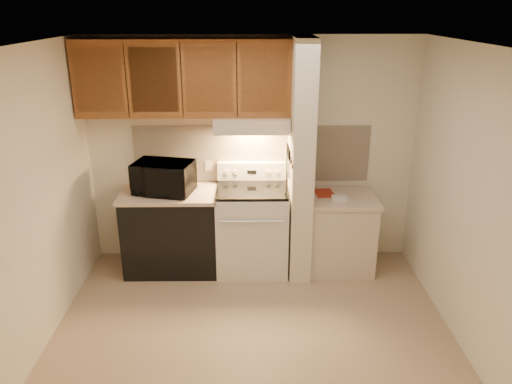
{
  "coord_description": "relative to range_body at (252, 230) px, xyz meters",
  "views": [
    {
      "loc": [
        -0.02,
        -3.83,
        2.77
      ],
      "look_at": [
        0.04,
        0.75,
        1.06
      ],
      "focal_mm": 35.0,
      "sensor_mm": 36.0,
      "label": 1
    }
  ],
  "objects": [
    {
      "name": "ceiling",
      "position": [
        0.0,
        -1.16,
        2.04
      ],
      "size": [
        3.6,
        3.6,
        0.0
      ],
      "primitive_type": "plane",
      "rotation": [
        3.14,
        0.0,
        0.0
      ],
      "color": "white",
      "rests_on": "wall_back"
    },
    {
      "name": "partition_pillar",
      "position": [
        0.51,
        -0.01,
        0.79
      ],
      "size": [
        0.22,
        0.7,
        2.5
      ],
      "primitive_type": "cube",
      "color": "beige",
      "rests_on": "floor"
    },
    {
      "name": "range_knob_left_outer",
      "position": [
        -0.28,
        0.24,
        0.59
      ],
      "size": [
        0.05,
        0.02,
        0.05
      ],
      "primitive_type": "cylinder",
      "rotation": [
        1.57,
        0.0,
        0.0
      ],
      "color": "silver",
      "rests_on": "range_backguard"
    },
    {
      "name": "right_countertop",
      "position": [
        0.97,
        -0.01,
        0.37
      ],
      "size": [
        0.74,
        0.64,
        0.04
      ],
      "primitive_type": "cube",
      "color": "beige",
      "rests_on": "right_cab_base"
    },
    {
      "name": "knife_handle_e",
      "position": [
        0.38,
        0.09,
        0.91
      ],
      "size": [
        0.02,
        0.02,
        0.1
      ],
      "primitive_type": "cylinder",
      "color": "black",
      "rests_on": "knife_strip"
    },
    {
      "name": "range_body",
      "position": [
        0.0,
        0.0,
        0.0
      ],
      "size": [
        0.76,
        0.65,
        0.92
      ],
      "primitive_type": "cube",
      "color": "silver",
      "rests_on": "floor"
    },
    {
      "name": "cab_gap_a",
      "position": [
        -1.23,
        0.01,
        1.62
      ],
      "size": [
        0.01,
        0.01,
        0.73
      ],
      "primitive_type": "cube",
      "color": "black",
      "rests_on": "upper_cabinets"
    },
    {
      "name": "floor",
      "position": [
        0.0,
        -1.16,
        -0.46
      ],
      "size": [
        3.6,
        3.6,
        0.0
      ],
      "primitive_type": "plane",
      "color": "tan",
      "rests_on": "ground"
    },
    {
      "name": "knife_blade_a",
      "position": [
        0.38,
        -0.23,
        0.76
      ],
      "size": [
        0.01,
        0.03,
        0.16
      ],
      "primitive_type": "cube",
      "color": "silver",
      "rests_on": "knife_strip"
    },
    {
      "name": "cab_door_c",
      "position": [
        -0.42,
        0.01,
        1.62
      ],
      "size": [
        0.46,
        0.01,
        0.63
      ],
      "primitive_type": "cube",
      "color": "brown",
      "rests_on": "upper_cabinets"
    },
    {
      "name": "cab_gap_b",
      "position": [
        -0.69,
        0.01,
        1.62
      ],
      "size": [
        0.01,
        0.01,
        0.73
      ],
      "primitive_type": "cube",
      "color": "black",
      "rests_on": "upper_cabinets"
    },
    {
      "name": "knife_handle_b",
      "position": [
        0.38,
        -0.14,
        0.91
      ],
      "size": [
        0.02,
        0.02,
        0.1
      ],
      "primitive_type": "cylinder",
      "color": "black",
      "rests_on": "knife_strip"
    },
    {
      "name": "cab_door_b",
      "position": [
        -0.96,
        0.01,
        1.62
      ],
      "size": [
        0.46,
        0.01,
        0.63
      ],
      "primitive_type": "cube",
      "color": "brown",
      "rests_on": "upper_cabinets"
    },
    {
      "name": "wall_back",
      "position": [
        0.0,
        0.34,
        0.79
      ],
      "size": [
        3.6,
        2.5,
        0.02
      ],
      "primitive_type": "cube",
      "rotation": [
        1.57,
        0.0,
        0.0
      ],
      "color": "#EEE5CD",
      "rests_on": "floor"
    },
    {
      "name": "knife_handle_d",
      "position": [
        0.38,
        0.03,
        0.91
      ],
      "size": [
        0.02,
        0.02,
        0.1
      ],
      "primitive_type": "cylinder",
      "color": "black",
      "rests_on": "knife_strip"
    },
    {
      "name": "range_knob_right_inner",
      "position": [
        0.18,
        0.24,
        0.59
      ],
      "size": [
        0.05,
        0.02,
        0.05
      ],
      "primitive_type": "cylinder",
      "rotation": [
        1.57,
        0.0,
        0.0
      ],
      "color": "silver",
      "rests_on": "range_backguard"
    },
    {
      "name": "oven_handle",
      "position": [
        0.0,
        -0.35,
        0.26
      ],
      "size": [
        0.65,
        0.02,
        0.02
      ],
      "primitive_type": "cylinder",
      "rotation": [
        0.0,
        1.57,
        0.0
      ],
      "color": "silver",
      "rests_on": "range_body"
    },
    {
      "name": "cab_door_d",
      "position": [
        0.13,
        0.01,
        1.62
      ],
      "size": [
        0.46,
        0.01,
        0.63
      ],
      "primitive_type": "cube",
      "color": "brown",
      "rests_on": "upper_cabinets"
    },
    {
      "name": "outlet",
      "position": [
        -0.48,
        0.32,
        0.64
      ],
      "size": [
        0.08,
        0.01,
        0.12
      ],
      "primitive_type": "cube",
      "color": "beige",
      "rests_on": "backsplash"
    },
    {
      "name": "white_box",
      "position": [
        0.92,
        -0.11,
        0.41
      ],
      "size": [
        0.16,
        0.11,
        0.04
      ],
      "primitive_type": "cube",
      "rotation": [
        0.0,
        0.0,
        -0.05
      ],
      "color": "white",
      "rests_on": "right_countertop"
    },
    {
      "name": "knife_blade_c",
      "position": [
        0.38,
        -0.07,
        0.74
      ],
      "size": [
        0.01,
        0.04,
        0.2
      ],
      "primitive_type": "cube",
      "color": "silver",
      "rests_on": "knife_strip"
    },
    {
      "name": "microwave",
      "position": [
        -0.93,
        -0.01,
        0.62
      ],
      "size": [
        0.68,
        0.53,
        0.33
      ],
      "primitive_type": "imported",
      "rotation": [
        0.0,
        0.0,
        -0.21
      ],
      "color": "black",
      "rests_on": "left_countertop"
    },
    {
      "name": "dishwasher_front",
      "position": [
        -0.88,
        0.01,
        -0.03
      ],
      "size": [
        1.0,
        0.63,
        0.87
      ],
      "primitive_type": "cube",
      "color": "black",
      "rests_on": "floor"
    },
    {
      "name": "range_display",
      "position": [
        0.0,
        0.24,
        0.59
      ],
      "size": [
        0.1,
        0.01,
        0.04
      ],
      "primitive_type": "cube",
      "color": "black",
      "rests_on": "range_backguard"
    },
    {
      "name": "oven_window",
      "position": [
        0.0,
        -0.32,
        0.04
      ],
      "size": [
        0.5,
        0.01,
        0.3
      ],
      "primitive_type": "cube",
      "color": "black",
      "rests_on": "range_body"
    },
    {
      "name": "knife_blade_b",
      "position": [
        0.38,
        -0.14,
        0.75
      ],
      "size": [
        0.01,
        0.04,
        0.18
      ],
      "primitive_type": "cube",
      "color": "silver",
      "rests_on": "knife_strip"
    },
    {
      "name": "wall_right",
      "position": [
        1.8,
        -1.16,
        0.79
      ],
      "size": [
        0.02,
        3.0,
        2.5
      ],
      "primitive_type": "cube",
      "color": "#EEE5CD",
      "rests_on": "floor"
    },
    {
      "name": "cab_door_a",
      "position": [
        -1.51,
        0.01,
        1.62
      ],
      "size": [
        0.46,
        0.01,
        0.63
      ],
      "primitive_type": "cube",
      "color": "brown",
      "rests_on": "upper_cabinets"
    },
    {
      "name": "spoon_rest",
      "position": [
        -1.02,
        0.21,
        0.46
      ],
      "size": [
        0.22,
        0.09,
        0.01
      ],
      "primitive_type": "cube",
      "rotation": [
        0.0,
        0.0,
        -0.1
      ],
      "color": "black",
      "rests_on": "left_countertop"
    },
    {
      "name": "red_folder",
      "position": [
        0.79,
        0.09,
        0.39
      ],
      "size": [
        0.22,
        0.28,
        0.01
      ],
      "primitive_type": "cube",
      "rotation": [
        0.0,
        0.0,
        0.09
      ],
      "color": "#A52D18",
      "rests_on": "right_countertop"
    },
    {
      "name": "wall_left",
      "position": [
        -1.8,
        -1.16,
        0.79
      ],
      "size": [
        0.02,
        3.0,
        2.5
      ],
      "primitive_type": "cube",
      "color": "#EEE5CD",
      "rests_on": "floor"
    },
    {
      "name": "upper_cabinets",
      "position": [
        -0.69,
        0.17,
        1.62
      ],
      "size": [
        2.18,
        0.33,
        0.77
      ],
      "primitive_type": "cube",
      "color": "brown",
      "rests_on": "wall_back"
    },
    {
      "name": "hood_lip",
      "position": [
        0.0,
        -0.08,
        1.12
      ],
      "size": [
        0.78,
        0.04,
        0.06
      ],
      "primitive_type": "cube",
      "color": "beige",
      "rests_on": "range_hood"
    },
    {
      "name": "backsplash",
      "position": [
        0.0,
        0.33,
        0.78
      ],
      "size": [
        2.6,
        0.02,
        0.63
      ],
      "primitive_type": "cube",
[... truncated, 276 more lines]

